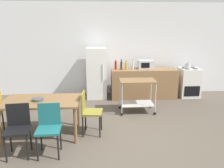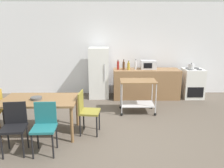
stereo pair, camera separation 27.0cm
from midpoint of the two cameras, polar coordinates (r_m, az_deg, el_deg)
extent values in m
plane|color=brown|center=(4.74, 4.01, -13.07)|extent=(12.00, 12.00, 0.00)
cube|color=white|center=(7.44, 2.16, 8.68)|extent=(8.40, 0.12, 2.90)
cube|color=olive|center=(7.12, 9.58, 0.07)|extent=(2.00, 0.64, 0.90)
cube|color=brown|center=(4.78, -16.09, -3.87)|extent=(1.50, 0.90, 0.04)
cylinder|color=brown|center=(4.42, -8.28, -10.15)|extent=(0.06, 0.06, 0.71)
cylinder|color=brown|center=(5.47, -21.80, -6.22)|extent=(0.06, 0.06, 0.71)
cylinder|color=brown|center=(5.14, -7.18, -6.56)|extent=(0.06, 0.06, 0.71)
cube|color=#1E666B|center=(4.10, -14.84, -10.75)|extent=(0.41, 0.41, 0.04)
cube|color=#1E666B|center=(4.18, -14.54, -6.98)|extent=(0.38, 0.04, 0.40)
cylinder|color=black|center=(4.10, -17.50, -14.78)|extent=(0.03, 0.03, 0.45)
cylinder|color=black|center=(4.03, -12.66, -14.98)|extent=(0.03, 0.03, 0.45)
cylinder|color=black|center=(4.40, -16.40, -12.66)|extent=(0.03, 0.03, 0.45)
cylinder|color=black|center=(4.33, -11.91, -12.80)|extent=(0.03, 0.03, 0.45)
cube|color=gold|center=(5.17, -24.97, -3.77)|extent=(0.11, 0.38, 0.40)
cylinder|color=black|center=(5.48, -24.21, -7.87)|extent=(0.03, 0.03, 0.45)
cylinder|color=black|center=(5.17, -24.92, -9.25)|extent=(0.03, 0.03, 0.45)
cube|color=olive|center=(4.71, -3.95, -6.98)|extent=(0.44, 0.44, 0.04)
cube|color=olive|center=(4.66, -6.19, -4.36)|extent=(0.07, 0.38, 0.40)
cylinder|color=black|center=(4.62, -2.12, -10.65)|extent=(0.03, 0.03, 0.45)
cylinder|color=black|center=(4.93, -1.61, -9.00)|extent=(0.03, 0.03, 0.45)
cylinder|color=black|center=(4.68, -6.33, -10.44)|extent=(0.03, 0.03, 0.45)
cylinder|color=black|center=(4.98, -5.55, -8.82)|extent=(0.03, 0.03, 0.45)
cube|color=black|center=(4.26, -21.70, -10.34)|extent=(0.44, 0.44, 0.04)
cube|color=black|center=(4.34, -21.40, -6.72)|extent=(0.38, 0.07, 0.40)
cylinder|color=black|center=(4.27, -24.23, -14.24)|extent=(0.03, 0.03, 0.45)
cylinder|color=black|center=(4.18, -19.63, -14.39)|extent=(0.03, 0.03, 0.45)
cylinder|color=black|center=(4.56, -23.01, -12.24)|extent=(0.03, 0.03, 0.45)
cylinder|color=black|center=(4.48, -18.72, -12.33)|extent=(0.03, 0.03, 0.45)
cube|color=white|center=(7.54, 20.46, 0.14)|extent=(0.60, 0.60, 0.90)
cube|color=black|center=(7.32, 21.16, -1.98)|extent=(0.48, 0.01, 0.32)
cylinder|color=#47474C|center=(7.29, 20.15, 3.42)|extent=(0.16, 0.16, 0.02)
cylinder|color=#47474C|center=(7.39, 22.03, 3.38)|extent=(0.16, 0.16, 0.02)
cylinder|color=#47474C|center=(7.51, 19.51, 3.77)|extent=(0.16, 0.16, 0.02)
cylinder|color=#47474C|center=(7.61, 21.35, 3.73)|extent=(0.16, 0.16, 0.02)
cube|color=white|center=(7.03, -2.17, 2.80)|extent=(0.60, 0.60, 1.55)
cylinder|color=silver|center=(6.71, -0.70, 2.92)|extent=(0.02, 0.02, 0.50)
cube|color=brown|center=(5.79, 7.87, 0.78)|extent=(0.90, 0.56, 0.03)
cube|color=silver|center=(5.96, 7.67, -4.98)|extent=(0.83, 0.52, 0.02)
cylinder|color=silver|center=(5.61, 3.86, -3.66)|extent=(0.02, 0.02, 0.76)
sphere|color=black|center=(5.75, 3.79, -7.60)|extent=(0.07, 0.07, 0.07)
cylinder|color=silver|center=(5.74, 12.27, -3.55)|extent=(0.02, 0.02, 0.76)
sphere|color=black|center=(5.87, 12.06, -7.41)|extent=(0.07, 0.07, 0.07)
cylinder|color=silver|center=(6.08, 3.49, -2.21)|extent=(0.02, 0.02, 0.76)
sphere|color=black|center=(6.21, 3.43, -5.88)|extent=(0.07, 0.07, 0.07)
cylinder|color=silver|center=(6.20, 11.25, -2.14)|extent=(0.02, 0.02, 0.76)
sphere|color=black|center=(6.33, 11.07, -5.75)|extent=(0.07, 0.07, 0.07)
cylinder|color=maroon|center=(6.90, 2.63, 4.64)|extent=(0.07, 0.07, 0.24)
cylinder|color=maroon|center=(6.88, 2.64, 5.79)|extent=(0.03, 0.03, 0.04)
cylinder|color=black|center=(6.87, 2.65, 5.99)|extent=(0.03, 0.03, 0.01)
cylinder|color=#4C2D19|center=(6.88, 4.06, 4.57)|extent=(0.07, 0.07, 0.24)
cylinder|color=#4C2D19|center=(6.85, 4.08, 5.79)|extent=(0.03, 0.03, 0.06)
cylinder|color=black|center=(6.85, 4.08, 6.10)|extent=(0.03, 0.03, 0.01)
cylinder|color=gold|center=(6.89, 5.28, 4.43)|extent=(0.08, 0.08, 0.21)
cylinder|color=gold|center=(6.87, 5.30, 5.50)|extent=(0.04, 0.04, 0.05)
cylinder|color=black|center=(6.86, 5.31, 5.77)|extent=(0.04, 0.04, 0.01)
cylinder|color=silver|center=(6.94, 7.03, 4.61)|extent=(0.06, 0.06, 0.24)
cylinder|color=silver|center=(6.92, 7.07, 5.80)|extent=(0.03, 0.03, 0.05)
cylinder|color=black|center=(6.91, 7.07, 6.05)|extent=(0.03, 0.03, 0.01)
cube|color=silver|center=(7.10, 10.15, 4.78)|extent=(0.46, 0.34, 0.26)
cube|color=black|center=(6.92, 10.09, 4.54)|extent=(0.25, 0.01, 0.16)
cylinder|color=#4C4C4C|center=(4.76, -16.90, -3.44)|extent=(0.22, 0.22, 0.05)
cylinder|color=silver|center=(7.30, 20.23, 4.14)|extent=(0.17, 0.17, 0.16)
sphere|color=black|center=(7.28, 20.29, 4.87)|extent=(0.03, 0.03, 0.03)
cylinder|color=silver|center=(7.34, 21.08, 4.30)|extent=(0.08, 0.02, 0.07)
camera|label=1|loc=(0.14, -88.61, 0.35)|focal=36.53mm
camera|label=2|loc=(0.14, 91.39, -0.35)|focal=36.53mm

